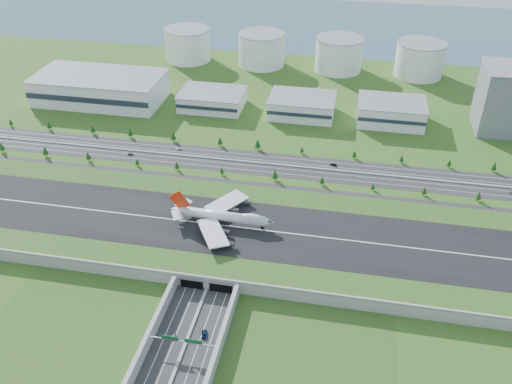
% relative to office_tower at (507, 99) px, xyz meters
% --- Properties ---
extents(ground, '(1200.00, 1200.00, 0.00)m').
position_rel_office_tower_xyz_m(ground, '(-200.00, -195.00, -27.50)').
color(ground, '#2B5B1C').
rests_on(ground, ground).
extents(airfield_deck, '(520.00, 100.00, 9.20)m').
position_rel_office_tower_xyz_m(airfield_deck, '(-200.00, -195.09, -23.38)').
color(airfield_deck, gray).
rests_on(airfield_deck, ground).
extents(underpass_road, '(38.80, 120.40, 8.00)m').
position_rel_office_tower_xyz_m(underpass_road, '(-200.00, -294.42, -24.07)').
color(underpass_road, '#28282B').
rests_on(underpass_road, ground).
extents(sign_gantry_near, '(38.70, 0.70, 9.80)m').
position_rel_office_tower_xyz_m(sign_gantry_near, '(-200.00, -290.04, -20.55)').
color(sign_gantry_near, gray).
rests_on(sign_gantry_near, ground).
extents(north_expressway, '(560.00, 36.00, 0.12)m').
position_rel_office_tower_xyz_m(north_expressway, '(-200.00, -100.00, -27.44)').
color(north_expressway, '#28282B').
rests_on(north_expressway, ground).
extents(tree_row, '(502.09, 48.69, 8.46)m').
position_rel_office_tower_xyz_m(tree_row, '(-204.10, -99.77, -22.80)').
color(tree_row, '#3D2819').
rests_on(tree_row, ground).
extents(hangar_west, '(120.00, 60.00, 25.00)m').
position_rel_office_tower_xyz_m(hangar_west, '(-370.00, -10.00, -15.00)').
color(hangar_west, silver).
rests_on(hangar_west, ground).
extents(hangar_mid_a, '(58.00, 42.00, 15.00)m').
position_rel_office_tower_xyz_m(hangar_mid_a, '(-260.00, -5.00, -20.00)').
color(hangar_mid_a, silver).
rests_on(hangar_mid_a, ground).
extents(hangar_mid_b, '(58.00, 42.00, 17.00)m').
position_rel_office_tower_xyz_m(hangar_mid_b, '(-175.00, -5.00, -19.00)').
color(hangar_mid_b, silver).
rests_on(hangar_mid_b, ground).
extents(hangar_mid_c, '(58.00, 42.00, 19.00)m').
position_rel_office_tower_xyz_m(hangar_mid_c, '(-95.00, -5.00, -18.00)').
color(hangar_mid_c, silver).
rests_on(hangar_mid_c, ground).
extents(office_tower, '(46.00, 46.00, 55.00)m').
position_rel_office_tower_xyz_m(office_tower, '(0.00, 0.00, 0.00)').
color(office_tower, slate).
rests_on(office_tower, ground).
extents(fuel_tank_a, '(50.00, 50.00, 35.00)m').
position_rel_office_tower_xyz_m(fuel_tank_a, '(-320.00, 115.00, -10.00)').
color(fuel_tank_a, silver).
rests_on(fuel_tank_a, ground).
extents(fuel_tank_b, '(50.00, 50.00, 35.00)m').
position_rel_office_tower_xyz_m(fuel_tank_b, '(-235.00, 115.00, -10.00)').
color(fuel_tank_b, silver).
rests_on(fuel_tank_b, ground).
extents(fuel_tank_c, '(50.00, 50.00, 35.00)m').
position_rel_office_tower_xyz_m(fuel_tank_c, '(-150.00, 115.00, -10.00)').
color(fuel_tank_c, silver).
rests_on(fuel_tank_c, ground).
extents(fuel_tank_d, '(50.00, 50.00, 35.00)m').
position_rel_office_tower_xyz_m(fuel_tank_d, '(-65.00, 115.00, -10.00)').
color(fuel_tank_d, silver).
rests_on(fuel_tank_d, ground).
extents(bay_water, '(1200.00, 260.00, 0.06)m').
position_rel_office_tower_xyz_m(bay_water, '(-200.00, 285.00, -27.47)').
color(bay_water, '#3B5B70').
rests_on(bay_water, ground).
extents(boeing_747, '(68.93, 65.14, 21.31)m').
position_rel_office_tower_xyz_m(boeing_747, '(-203.32, -192.78, -13.46)').
color(boeing_747, silver).
rests_on(boeing_747, airfield_deck).
extents(car_0, '(1.78, 4.02, 1.35)m').
position_rel_office_tower_xyz_m(car_0, '(-207.16, -282.64, -26.71)').
color(car_0, '#ACADB1').
rests_on(car_0, ground).
extents(car_2, '(4.12, 6.54, 1.68)m').
position_rel_office_tower_xyz_m(car_2, '(-192.22, -277.87, -26.54)').
color(car_2, '#0C1F40').
rests_on(car_2, ground).
extents(car_4, '(4.61, 2.27, 1.51)m').
position_rel_office_tower_xyz_m(car_4, '(-301.79, -106.97, -26.62)').
color(car_4, '#515156').
rests_on(car_4, ground).
extents(car_5, '(5.28, 3.09, 1.64)m').
position_rel_office_tower_xyz_m(car_5, '(-139.12, -92.63, -26.56)').
color(car_5, black).
rests_on(car_5, ground).
extents(car_7, '(5.21, 2.84, 1.43)m').
position_rel_office_tower_xyz_m(car_7, '(-265.98, -90.76, -26.66)').
color(car_7, white).
rests_on(car_7, ground).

